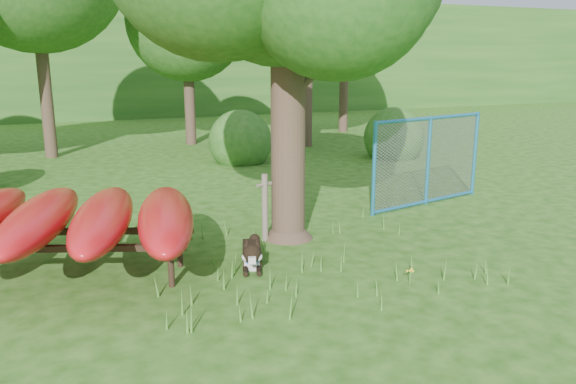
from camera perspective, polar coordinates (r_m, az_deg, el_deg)
name	(u,v)px	position (r m, az deg, el deg)	size (l,w,h in m)	color
ground	(309,288)	(7.41, 2.20, -9.69)	(80.00, 80.00, 0.00)	#1D490E
wooden_post	(265,206)	(9.08, -2.37, -1.40)	(0.30, 0.15, 1.11)	brown
kayak_rack	(72,219)	(8.00, -21.13, -2.59)	(3.78, 4.08, 1.08)	black
husky_dog	(252,254)	(8.08, -3.68, -6.34)	(0.57, 1.10, 0.51)	black
fence_section	(428,161)	(11.65, 14.05, 3.10)	(3.02, 0.75, 2.99)	teal
wildflower_clump	(410,272)	(7.62, 12.32, -7.92)	(0.10, 0.09, 0.22)	#48862C
bg_tree_c	(186,21)	(19.71, -10.28, 16.72)	(4.00, 4.00, 6.12)	#3B2A20
shrub_right	(393,157)	(17.25, 10.63, 3.49)	(1.80, 1.80, 1.80)	#25551B
shrub_mid	(241,162)	(16.21, -4.82, 3.05)	(1.80, 1.80, 1.80)	#25551B
wooded_hillside	(102,57)	(34.29, -18.41, 12.93)	(80.00, 12.00, 6.00)	#25551B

